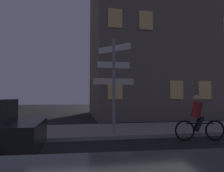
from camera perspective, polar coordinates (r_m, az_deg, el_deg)
The scene contains 4 objects.
sidewalk_kerb at distance 8.79m, azimuth -6.65°, elevation -12.86°, with size 40.00×3.27×0.14m, color gray.
signpost at distance 7.48m, azimuth 0.52°, elevation 2.20°, with size 1.57×1.06×3.62m.
cyclist at distance 7.70m, azimuth 23.83°, elevation -8.88°, with size 1.81×0.37×1.61m.
building_right_block at distance 18.24m, azimuth 11.25°, elevation 17.89°, with size 10.01×8.52×16.20m.
Camera 1 is at (-0.53, -1.88, 1.54)m, focal length 31.38 mm.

